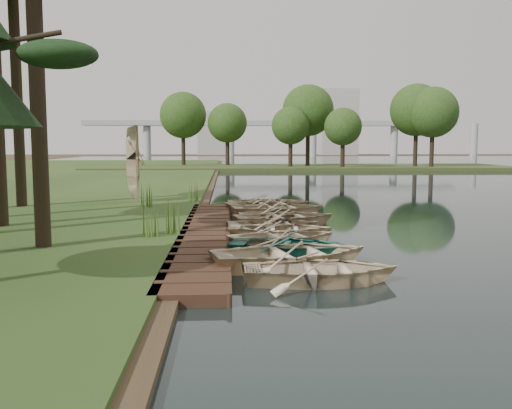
{
  "coord_description": "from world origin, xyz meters",
  "views": [
    {
      "loc": [
        -0.88,
        -18.43,
        3.11
      ],
      "look_at": [
        0.04,
        -0.16,
        1.15
      ],
      "focal_mm": 40.0,
      "sensor_mm": 36.0,
      "label": 1
    }
  ],
  "objects_px": {
    "boardwalk": "(205,235)",
    "stored_rowboat": "(137,194)",
    "rowboat_2": "(292,244)",
    "rowboat_1": "(292,251)",
    "rowboat_0": "(321,267)"
  },
  "relations": [
    {
      "from": "boardwalk",
      "to": "stored_rowboat",
      "type": "bearing_deg",
      "value": 111.39
    },
    {
      "from": "rowboat_2",
      "to": "stored_rowboat",
      "type": "distance_m",
      "value": 14.08
    },
    {
      "from": "boardwalk",
      "to": "rowboat_1",
      "type": "distance_m",
      "value": 5.15
    },
    {
      "from": "boardwalk",
      "to": "rowboat_0",
      "type": "height_order",
      "value": "rowboat_0"
    },
    {
      "from": "rowboat_1",
      "to": "stored_rowboat",
      "type": "relative_size",
      "value": 1.09
    },
    {
      "from": "rowboat_0",
      "to": "rowboat_2",
      "type": "xyz_separation_m",
      "value": [
        -0.29,
        2.97,
        -0.0
      ]
    },
    {
      "from": "rowboat_0",
      "to": "stored_rowboat",
      "type": "bearing_deg",
      "value": 22.1
    },
    {
      "from": "rowboat_0",
      "to": "stored_rowboat",
      "type": "height_order",
      "value": "stored_rowboat"
    },
    {
      "from": "rowboat_0",
      "to": "rowboat_1",
      "type": "xyz_separation_m",
      "value": [
        -0.45,
        1.61,
        0.06
      ]
    },
    {
      "from": "rowboat_0",
      "to": "rowboat_1",
      "type": "bearing_deg",
      "value": 15.27
    },
    {
      "from": "boardwalk",
      "to": "rowboat_0",
      "type": "distance_m",
      "value": 6.79
    },
    {
      "from": "rowboat_0",
      "to": "rowboat_2",
      "type": "bearing_deg",
      "value": 5.25
    },
    {
      "from": "stored_rowboat",
      "to": "boardwalk",
      "type": "bearing_deg",
      "value": -161.99
    },
    {
      "from": "rowboat_1",
      "to": "stored_rowboat",
      "type": "bearing_deg",
      "value": 9.45
    },
    {
      "from": "rowboat_1",
      "to": "boardwalk",
      "type": "bearing_deg",
      "value": 13.06
    }
  ]
}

